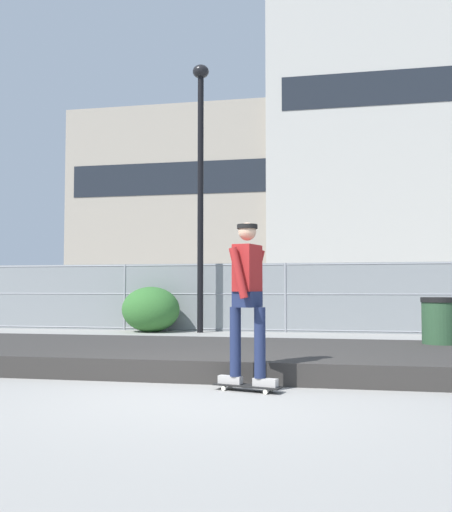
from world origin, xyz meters
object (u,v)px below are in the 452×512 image
at_px(street_lamp, 201,166).
at_px(parked_car_near, 128,299).
at_px(skateboard, 248,386).
at_px(skater, 247,291).
at_px(trash_bin, 440,329).
at_px(shrub_left, 151,309).
at_px(parked_car_mid, 322,299).

height_order(street_lamp, parked_car_near, street_lamp).
height_order(skateboard, skater, skater).
bearing_deg(trash_bin, skater, -128.87).
bearing_deg(parked_car_near, skateboard, -63.15).
height_order(shrub_left, trash_bin, shrub_left).
height_order(skateboard, street_lamp, street_lamp).
bearing_deg(trash_bin, shrub_left, 142.13).
bearing_deg(parked_car_mid, shrub_left, -144.88).
relative_size(skateboard, parked_car_near, 0.18).
xyz_separation_m(skater, parked_car_near, (-5.74, 11.34, -0.31)).
relative_size(skater, trash_bin, 1.82).
relative_size(street_lamp, parked_car_mid, 1.59).
bearing_deg(shrub_left, skater, -64.64).
bearing_deg(shrub_left, parked_car_near, 120.80).
bearing_deg(street_lamp, trash_bin, -44.89).
bearing_deg(skater, parked_car_mid, 87.54).
distance_m(parked_car_near, trash_bin, 11.64).
relative_size(street_lamp, parked_car_near, 1.59).
xyz_separation_m(skater, parked_car_mid, (0.49, 11.49, -0.31)).
height_order(skater, parked_car_near, skater).
xyz_separation_m(skateboard, street_lamp, (-2.62, 8.46, 4.41)).
bearing_deg(trash_bin, parked_car_mid, 104.41).
bearing_deg(parked_car_mid, skater, -92.46).
height_order(skateboard, parked_car_mid, parked_car_mid).
bearing_deg(skater, parked_car_near, 116.85).
distance_m(skateboard, skater, 1.09).
xyz_separation_m(skateboard, parked_car_near, (-5.74, 11.34, 0.78)).
distance_m(parked_car_near, parked_car_mid, 6.24).
height_order(parked_car_mid, trash_bin, parked_car_mid).
bearing_deg(parked_car_near, trash_bin, -44.10).
height_order(parked_car_near, parked_car_mid, same).
distance_m(skater, shrub_left, 9.26).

